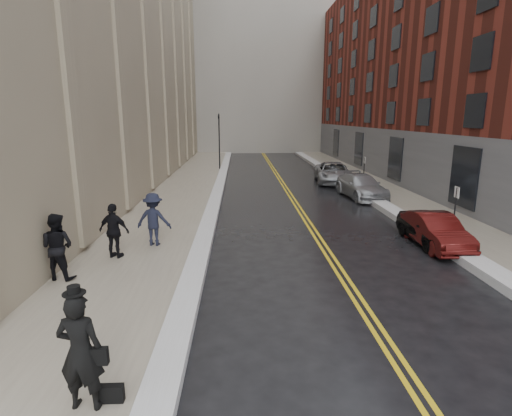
{
  "coord_description": "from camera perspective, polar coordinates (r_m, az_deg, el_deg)",
  "views": [
    {
      "loc": [
        -0.74,
        -7.27,
        4.95
      ],
      "look_at": [
        -0.14,
        7.27,
        1.6
      ],
      "focal_mm": 28.0,
      "sensor_mm": 36.0,
      "label": 1
    }
  ],
  "objects": [
    {
      "name": "ground",
      "position": [
        8.82,
        3.06,
        -21.16
      ],
      "size": [
        160.0,
        160.0,
        0.0
      ],
      "primitive_type": "plane",
      "color": "black",
      "rests_on": "ground"
    },
    {
      "name": "sidewalk_left",
      "position": [
        24.07,
        -11.29,
        1.02
      ],
      "size": [
        4.0,
        64.0,
        0.15
      ],
      "primitive_type": "cube",
      "color": "gray",
      "rests_on": "ground"
    },
    {
      "name": "sidewalk_right",
      "position": [
        25.69,
        19.98,
        1.23
      ],
      "size": [
        3.0,
        64.0,
        0.15
      ],
      "primitive_type": "cube",
      "color": "gray",
      "rests_on": "ground"
    },
    {
      "name": "lane_stripe_a",
      "position": [
        23.99,
        5.17,
        1.01
      ],
      "size": [
        0.12,
        64.0,
        0.01
      ],
      "primitive_type": "cube",
      "color": "gold",
      "rests_on": "ground"
    },
    {
      "name": "lane_stripe_b",
      "position": [
        24.03,
        5.74,
        1.01
      ],
      "size": [
        0.12,
        64.0,
        0.01
      ],
      "primitive_type": "cube",
      "color": "gold",
      "rests_on": "ground"
    },
    {
      "name": "snow_ridge_left",
      "position": [
        23.81,
        -5.82,
        1.21
      ],
      "size": [
        0.7,
        60.8,
        0.26
      ],
      "primitive_type": "cube",
      "color": "silver",
      "rests_on": "ground"
    },
    {
      "name": "snow_ridge_right",
      "position": [
        25.03,
        16.07,
        1.39
      ],
      "size": [
        0.85,
        60.8,
        0.3
      ],
      "primitive_type": "cube",
      "color": "silver",
      "rests_on": "ground"
    },
    {
      "name": "building_right",
      "position": [
        35.57,
        30.1,
        17.84
      ],
      "size": [
        14.0,
        50.0,
        18.0
      ],
      "primitive_type": "cube",
      "color": "maroon",
      "rests_on": "ground"
    },
    {
      "name": "tower_far_right",
      "position": [
        76.66,
        9.77,
        25.63
      ],
      "size": [
        22.0,
        18.0,
        44.0
      ],
      "primitive_type": "cube",
      "color": "slate",
      "rests_on": "ground"
    },
    {
      "name": "traffic_signal",
      "position": [
        37.36,
        -5.28,
        10.04
      ],
      "size": [
        0.18,
        0.15,
        5.2
      ],
      "color": "black",
      "rests_on": "ground"
    },
    {
      "name": "parking_sign_near",
      "position": [
        17.91,
        26.55,
        0.0
      ],
      "size": [
        0.06,
        0.35,
        2.23
      ],
      "color": "black",
      "rests_on": "ground"
    },
    {
      "name": "parking_sign_far",
      "position": [
        28.83,
        15.17,
        5.35
      ],
      "size": [
        0.06,
        0.35,
        2.23
      ],
      "color": "black",
      "rests_on": "ground"
    },
    {
      "name": "car_black",
      "position": [
        17.3,
        23.6,
        -2.57
      ],
      "size": [
        1.56,
        3.78,
        1.28
      ],
      "primitive_type": "imported",
      "rotation": [
        0.0,
        0.0,
        0.01
      ],
      "color": "black",
      "rests_on": "ground"
    },
    {
      "name": "car_maroon",
      "position": [
        16.9,
        24.27,
        -2.96
      ],
      "size": [
        1.41,
        3.94,
        1.29
      ],
      "primitive_type": "imported",
      "rotation": [
        0.0,
        0.0,
        -0.01
      ],
      "color": "#440D0C",
      "rests_on": "ground"
    },
    {
      "name": "car_silver_near",
      "position": [
        25.67,
        14.78,
        3.04
      ],
      "size": [
        2.53,
        5.15,
        1.44
      ],
      "primitive_type": "imported",
      "rotation": [
        0.0,
        0.0,
        0.11
      ],
      "color": "#9A9CA1",
      "rests_on": "ground"
    },
    {
      "name": "car_silver_far",
      "position": [
        31.0,
        10.98,
        4.97
      ],
      "size": [
        3.15,
        5.79,
        1.54
      ],
      "primitive_type": "imported",
      "rotation": [
        0.0,
        0.0,
        -0.11
      ],
      "color": "#97999E",
      "rests_on": "ground"
    },
    {
      "name": "pedestrian_main",
      "position": [
        7.51,
        -23.78,
        -18.3
      ],
      "size": [
        0.78,
        0.54,
        2.07
      ],
      "primitive_type": "imported",
      "rotation": [
        0.0,
        0.0,
        3.08
      ],
      "color": "black",
      "rests_on": "sidewalk_left"
    },
    {
      "name": "pedestrian_a",
      "position": [
        13.33,
        -26.53,
        -4.94
      ],
      "size": [
        1.11,
        0.94,
        2.03
      ],
      "primitive_type": "imported",
      "rotation": [
        0.0,
        0.0,
        2.95
      ],
      "color": "black",
      "rests_on": "sidewalk_left"
    },
    {
      "name": "pedestrian_b",
      "position": [
        15.55,
        -14.42,
        -1.58
      ],
      "size": [
        1.38,
        0.89,
        2.01
      ],
      "primitive_type": "imported",
      "rotation": [
        0.0,
        0.0,
        3.03
      ],
      "color": "black",
      "rests_on": "sidewalk_left"
    },
    {
      "name": "pedestrian_c",
      "position": [
        14.56,
        -19.59,
        -3.11
      ],
      "size": [
        1.21,
        0.77,
        1.91
      ],
      "primitive_type": "imported",
      "rotation": [
        0.0,
        0.0,
        2.85
      ],
      "color": "black",
      "rests_on": "sidewalk_left"
    }
  ]
}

